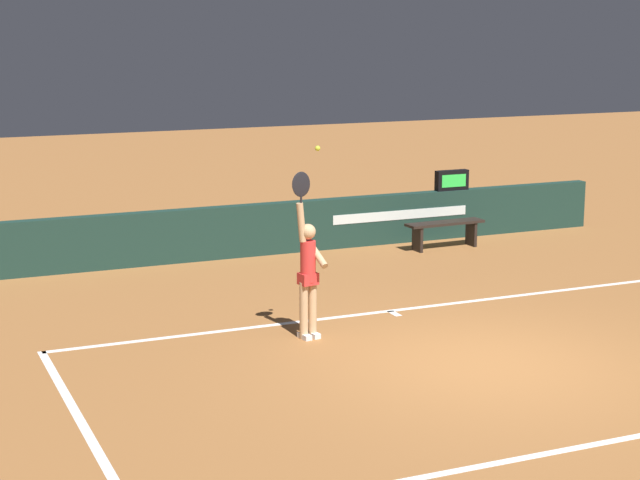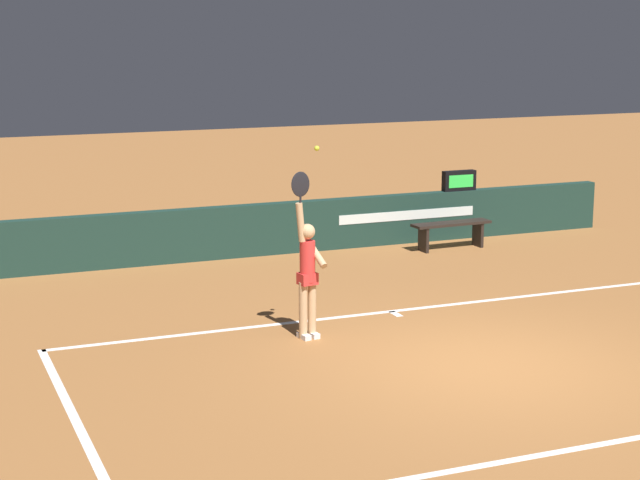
# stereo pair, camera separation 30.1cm
# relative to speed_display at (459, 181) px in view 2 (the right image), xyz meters

# --- Properties ---
(ground_plane) EXTENTS (60.00, 60.00, 0.00)m
(ground_plane) POSITION_rel_speed_display_xyz_m (-3.64, -7.12, -1.16)
(ground_plane) COLOR #9C6233
(court_lines) EXTENTS (10.34, 5.49, 0.00)m
(court_lines) POSITION_rel_speed_display_xyz_m (-3.64, -7.10, -1.16)
(court_lines) COLOR white
(court_lines) RESTS_ON ground
(back_wall) EXTENTS (13.64, 0.25, 0.96)m
(back_wall) POSITION_rel_speed_display_xyz_m (-3.63, 0.00, -0.68)
(back_wall) COLOR #19352D
(back_wall) RESTS_ON ground
(speed_display) EXTENTS (0.69, 0.17, 0.40)m
(speed_display) POSITION_rel_speed_display_xyz_m (0.00, 0.00, 0.00)
(speed_display) COLOR black
(speed_display) RESTS_ON back_wall
(tennis_player) EXTENTS (0.45, 0.46, 2.32)m
(tennis_player) POSITION_rel_speed_display_xyz_m (-5.29, -5.21, -0.21)
(tennis_player) COLOR tan
(tennis_player) RESTS_ON ground
(tennis_ball) EXTENTS (0.07, 0.07, 0.07)m
(tennis_ball) POSITION_rel_speed_display_xyz_m (-5.22, -5.37, 1.46)
(tennis_ball) COLOR #D0E433
(courtside_bench_near) EXTENTS (1.60, 0.42, 0.52)m
(courtside_bench_near) POSITION_rel_speed_display_xyz_m (-0.64, -0.88, -0.76)
(courtside_bench_near) COLOR black
(courtside_bench_near) RESTS_ON ground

